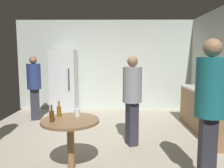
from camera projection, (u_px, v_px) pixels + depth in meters
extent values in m
cube|color=#B2A893|center=(101.00, 143.00, 4.26)|extent=(5.20, 5.20, 0.10)
cube|color=beige|center=(105.00, 65.00, 6.70)|extent=(5.32, 0.06, 2.70)
cube|color=silver|center=(64.00, 82.00, 6.34)|extent=(0.70, 0.65, 1.80)
cube|color=#262628|center=(69.00, 80.00, 5.99)|extent=(0.03, 0.03, 0.60)
cube|color=olive|center=(210.00, 113.00, 4.64)|extent=(0.60, 2.10, 0.86)
cube|color=silver|center=(211.00, 92.00, 4.59)|extent=(0.64, 2.14, 0.04)
cylinder|color=#B2B2B7|center=(211.00, 88.00, 4.45)|extent=(0.17, 0.17, 0.14)
sphere|color=black|center=(212.00, 84.00, 4.44)|extent=(0.04, 0.04, 0.04)
cone|color=#B2B2B7|center=(217.00, 87.00, 4.44)|extent=(0.09, 0.04, 0.06)
cylinder|color=#3F141E|center=(199.00, 82.00, 5.18)|extent=(0.08, 0.08, 0.22)
cylinder|color=#3F141E|center=(200.00, 76.00, 5.16)|extent=(0.03, 0.03, 0.09)
cylinder|color=olive|center=(71.00, 146.00, 3.07)|extent=(0.10, 0.10, 0.70)
cylinder|color=olive|center=(70.00, 121.00, 3.03)|extent=(0.80, 0.80, 0.03)
cylinder|color=#8C5919|center=(59.00, 112.00, 3.17)|extent=(0.06, 0.06, 0.15)
cylinder|color=#8C5919|center=(59.00, 104.00, 3.15)|extent=(0.02, 0.02, 0.08)
cylinder|color=#593314|center=(52.00, 116.00, 2.91)|extent=(0.06, 0.06, 0.15)
cylinder|color=#593314|center=(51.00, 108.00, 2.90)|extent=(0.02, 0.02, 0.08)
cylinder|color=white|center=(77.00, 113.00, 3.19)|extent=(0.08, 0.08, 0.11)
cube|color=#2D2D38|center=(132.00, 123.00, 3.98)|extent=(0.23, 0.26, 0.79)
cylinder|color=gray|center=(132.00, 85.00, 3.90)|extent=(0.43, 0.43, 0.63)
sphere|color=#8C6647|center=(133.00, 61.00, 3.85)|extent=(0.19, 0.19, 0.19)
cube|color=#2D2D38|center=(35.00, 104.00, 5.62)|extent=(0.27, 0.24, 0.80)
cylinder|color=navy|center=(34.00, 76.00, 5.53)|extent=(0.44, 0.44, 0.63)
sphere|color=#8C6647|center=(33.00, 60.00, 5.49)|extent=(0.19, 0.19, 0.19)
cube|color=#2D2D38|center=(207.00, 152.00, 2.66)|extent=(0.20, 0.24, 0.89)
cylinder|color=#1E727A|center=(210.00, 87.00, 2.57)|extent=(0.39, 0.39, 0.70)
sphere|color=tan|center=(213.00, 48.00, 2.51)|extent=(0.21, 0.21, 0.21)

